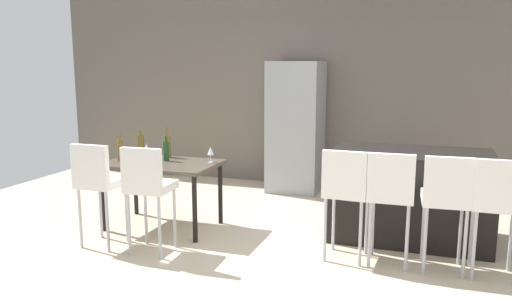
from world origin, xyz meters
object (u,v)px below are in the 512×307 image
bar_chair_right (447,195)px  wine_bottle_far (120,150)px  dining_chair_far (148,183)px  wine_glass_near (210,151)px  kitchen_island (409,195)px  wine_bottle_middle (141,145)px  bar_chair_far (498,199)px  wine_bottle_right (166,151)px  bar_chair_middle (391,191)px  refrigerator (296,127)px  wine_glass_end (147,148)px  wine_bottle_left (168,146)px  dining_table (162,169)px  dining_chair_near (98,179)px  bar_chair_left (346,187)px

bar_chair_right → wine_bottle_far: wine_bottle_far is taller
dining_chair_far → wine_glass_near: 0.97m
kitchen_island → wine_bottle_middle: wine_bottle_middle is taller
bar_chair_far → wine_bottle_right: bar_chair_far is taller
bar_chair_middle → dining_chair_far: size_ratio=1.00×
wine_bottle_right → refrigerator: 2.24m
bar_chair_far → wine_glass_end: 3.63m
bar_chair_middle → wine_glass_near: (-1.96, 0.47, 0.17)m
wine_bottle_right → wine_bottle_left: size_ratio=0.82×
bar_chair_middle → wine_glass_near: size_ratio=6.03×
dining_table → wine_glass_end: wine_glass_end is taller
bar_chair_far → dining_chair_near: size_ratio=1.00×
wine_bottle_far → dining_chair_near: bearing=-75.5°
wine_bottle_far → bar_chair_left: bearing=-4.4°
kitchen_island → wine_glass_end: (-2.87, -0.41, 0.40)m
bar_chair_left → dining_chair_far: (-1.80, -0.45, 0.00)m
dining_chair_far → wine_bottle_far: bearing=138.5°
dining_chair_near → wine_bottle_left: size_ratio=3.06×
dining_chair_far → wine_bottle_far: 0.98m
bar_chair_middle → bar_chair_right: bearing=0.0°
wine_bottle_middle → wine_bottle_left: bearing=12.1°
wine_glass_end → bar_chair_far: bearing=-7.0°
dining_chair_far → wine_bottle_right: bearing=107.7°
kitchen_island → dining_chair_near: bearing=-155.8°
wine_glass_end → refrigerator: 2.33m
dining_table → dining_chair_near: (-0.28, -0.75, 0.04)m
wine_bottle_far → wine_glass_end: wine_bottle_far is taller
dining_chair_far → wine_bottle_right: dining_chair_far is taller
bar_chair_middle → bar_chair_right: 0.46m
wine_bottle_far → wine_glass_end: 0.31m
bar_chair_left → wine_glass_end: (-2.34, 0.44, 0.17)m
dining_chair_far → wine_bottle_middle: 1.20m
wine_bottle_far → kitchen_island: bearing=12.1°
bar_chair_right → dining_table: bearing=174.1°
kitchen_island → wine_glass_end: 2.93m
bar_chair_right → dining_chair_near: same height
wine_bottle_right → wine_bottle_left: bearing=114.7°
wine_glass_near → wine_glass_end: same height
bar_chair_middle → wine_bottle_left: bearing=166.9°
dining_chair_near → dining_chair_far: bearing=0.0°
bar_chair_far → bar_chair_left: bearing=180.0°
bar_chair_right → dining_chair_near: size_ratio=1.00×
bar_chair_middle → dining_table: (-2.47, 0.30, -0.04)m
wine_glass_end → bar_chair_right: bearing=-7.8°
dining_chair_near → wine_glass_end: bearing=89.1°
kitchen_island → wine_bottle_middle: size_ratio=5.06×
wine_bottle_middle → wine_bottle_far: bearing=-98.1°
bar_chair_right → wine_glass_near: bar_chair_right is taller
dining_table → wine_glass_end: bearing=152.5°
dining_table → wine_glass_end: (-0.26, 0.14, 0.20)m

